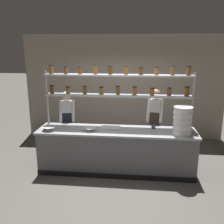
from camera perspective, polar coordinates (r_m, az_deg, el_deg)
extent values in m
plane|color=#5B5651|center=(5.58, 0.97, -13.12)|extent=(40.00, 40.00, 0.00)
cube|color=#9E9384|center=(7.23, 2.54, 5.64)|extent=(5.71, 0.12, 2.95)
cube|color=slate|center=(5.39, 0.99, -8.97)|extent=(3.25, 0.72, 0.88)
cube|color=#ADAFB5|center=(5.22, 1.01, -4.34)|extent=(3.31, 0.76, 0.04)
cube|color=black|center=(5.24, 0.62, -14.48)|extent=(3.25, 0.03, 0.10)
cylinder|color=#ADAFB5|center=(5.83, -14.30, -1.25)|extent=(0.04, 0.04, 2.10)
cylinder|color=#ADAFB5|center=(5.60, 17.59, -2.13)|extent=(0.04, 0.04, 2.10)
cube|color=#ADAFB5|center=(5.37, 1.35, 3.77)|extent=(3.15, 0.28, 0.04)
cylinder|color=#513314|center=(5.65, -13.55, 4.94)|extent=(0.09, 0.09, 0.16)
cylinder|color=black|center=(5.64, -13.60, 5.85)|extent=(0.09, 0.09, 0.02)
cylinder|color=brown|center=(5.54, -10.01, 4.82)|extent=(0.09, 0.09, 0.14)
cylinder|color=black|center=(5.53, -10.05, 5.64)|extent=(0.09, 0.09, 0.02)
cylinder|color=brown|center=(5.45, -6.24, 4.90)|extent=(0.08, 0.08, 0.16)
cylinder|color=black|center=(5.44, -6.26, 5.84)|extent=(0.08, 0.08, 0.02)
cylinder|color=brown|center=(5.39, -2.45, 4.79)|extent=(0.10, 0.10, 0.15)
cylinder|color=black|center=(5.38, -2.46, 5.67)|extent=(0.10, 0.10, 0.02)
cylinder|color=brown|center=(5.35, 1.40, 4.86)|extent=(0.08, 0.08, 0.17)
cylinder|color=black|center=(5.33, 1.41, 5.87)|extent=(0.08, 0.08, 0.02)
cylinder|color=brown|center=(5.33, 5.19, 4.73)|extent=(0.09, 0.09, 0.16)
cylinder|color=black|center=(5.32, 5.21, 5.69)|extent=(0.10, 0.10, 0.02)
cylinder|color=brown|center=(5.34, 9.13, 4.53)|extent=(0.09, 0.09, 0.14)
cylinder|color=black|center=(5.33, 9.16, 5.40)|extent=(0.10, 0.10, 0.02)
cylinder|color=brown|center=(5.37, 12.94, 4.44)|extent=(0.09, 0.09, 0.15)
cylinder|color=black|center=(5.36, 12.99, 5.35)|extent=(0.09, 0.09, 0.02)
cylinder|color=brown|center=(5.43, 16.73, 4.43)|extent=(0.10, 0.10, 0.18)
cylinder|color=black|center=(5.41, 16.81, 5.46)|extent=(0.10, 0.10, 0.02)
cube|color=#ADAFB5|center=(5.30, 1.38, 8.40)|extent=(3.15, 0.28, 0.04)
cylinder|color=brown|center=(5.59, -13.73, 9.36)|extent=(0.10, 0.10, 0.17)
cylinder|color=black|center=(5.59, -13.79, 10.31)|extent=(0.10, 0.10, 0.02)
cylinder|color=brown|center=(5.50, -10.48, 9.31)|extent=(0.09, 0.09, 0.14)
cylinder|color=black|center=(5.49, -10.52, 10.15)|extent=(0.09, 0.09, 0.02)
cylinder|color=brown|center=(5.42, -7.32, 9.40)|extent=(0.08, 0.08, 0.15)
cylinder|color=black|center=(5.41, -7.35, 10.29)|extent=(0.08, 0.08, 0.02)
cylinder|color=brown|center=(5.35, -3.85, 9.58)|extent=(0.09, 0.09, 0.18)
cylinder|color=black|center=(5.34, -3.87, 10.65)|extent=(0.09, 0.09, 0.02)
cylinder|color=#513314|center=(5.31, -0.41, 9.51)|extent=(0.09, 0.09, 0.17)
cylinder|color=black|center=(5.30, -0.41, 10.51)|extent=(0.09, 0.09, 0.02)
cylinder|color=brown|center=(5.28, 3.21, 9.44)|extent=(0.09, 0.09, 0.16)
cylinder|color=black|center=(5.27, 3.23, 10.44)|extent=(0.09, 0.09, 0.02)
cylinder|color=#513314|center=(5.28, 6.64, 9.29)|extent=(0.09, 0.09, 0.15)
cylinder|color=black|center=(5.27, 6.67, 10.20)|extent=(0.09, 0.09, 0.02)
cylinder|color=brown|center=(5.29, 10.14, 9.18)|extent=(0.09, 0.09, 0.15)
cylinder|color=black|center=(5.28, 10.18, 10.09)|extent=(0.09, 0.09, 0.02)
cylinder|color=brown|center=(5.32, 13.65, 9.17)|extent=(0.09, 0.09, 0.18)
cylinder|color=black|center=(5.31, 13.71, 10.22)|extent=(0.09, 0.09, 0.02)
cylinder|color=brown|center=(5.37, 17.07, 8.98)|extent=(0.10, 0.10, 0.17)
cylinder|color=black|center=(5.37, 17.15, 10.01)|extent=(0.10, 0.10, 0.02)
cylinder|color=black|center=(6.20, -10.66, -6.54)|extent=(0.11, 0.11, 0.78)
cylinder|color=black|center=(6.18, -9.18, -6.53)|extent=(0.11, 0.11, 0.78)
cube|color=#232838|center=(6.01, -10.15, -1.58)|extent=(0.25, 0.21, 0.34)
cube|color=white|center=(5.94, -10.28, 1.25)|extent=(0.25, 0.22, 0.27)
sphere|color=beige|center=(5.88, -10.39, 3.71)|extent=(0.20, 0.20, 0.20)
cylinder|color=white|center=(5.92, -11.69, 0.21)|extent=(0.11, 0.25, 0.51)
cylinder|color=white|center=(5.89, -8.88, 0.28)|extent=(0.11, 0.25, 0.51)
cylinder|color=black|center=(6.05, 8.77, -6.83)|extent=(0.11, 0.11, 0.81)
cylinder|color=black|center=(6.03, 10.29, -6.95)|extent=(0.11, 0.11, 0.81)
cube|color=#473828|center=(5.85, 9.77, -1.58)|extent=(0.25, 0.21, 0.35)
cube|color=white|center=(5.77, 9.90, 1.46)|extent=(0.25, 0.22, 0.29)
sphere|color=#A37A5B|center=(5.72, 10.02, 4.11)|extent=(0.21, 0.21, 0.21)
cylinder|color=white|center=(5.75, 8.36, 0.49)|extent=(0.11, 0.26, 0.53)
cylinder|color=white|center=(5.72, 11.23, 0.28)|extent=(0.11, 0.26, 0.53)
cylinder|color=white|center=(5.14, 15.64, -4.40)|extent=(0.35, 0.35, 0.10)
cylinder|color=silver|center=(5.12, 15.69, -3.81)|extent=(0.37, 0.37, 0.01)
cylinder|color=white|center=(5.10, 15.73, -3.21)|extent=(0.35, 0.35, 0.10)
cylinder|color=silver|center=(5.09, 15.77, -2.61)|extent=(0.37, 0.37, 0.01)
cylinder|color=white|center=(5.07, 15.81, -2.01)|extent=(0.35, 0.35, 0.10)
cylinder|color=silver|center=(5.06, 15.86, -1.40)|extent=(0.37, 0.37, 0.01)
cylinder|color=white|center=(5.04, 15.90, -0.78)|extent=(0.35, 0.35, 0.10)
cylinder|color=silver|center=(5.03, 15.94, -0.17)|extent=(0.37, 0.37, 0.01)
cylinder|color=white|center=(5.01, 15.99, 0.45)|extent=(0.35, 0.35, 0.10)
cylinder|color=silver|center=(5.00, 16.03, 1.08)|extent=(0.37, 0.37, 0.01)
cube|color=silver|center=(5.32, -0.36, -3.63)|extent=(0.40, 0.26, 0.02)
cylinder|color=silver|center=(5.18, -5.01, -4.25)|extent=(0.11, 0.11, 0.01)
cone|color=silver|center=(5.17, -5.01, -3.95)|extent=(0.25, 0.25, 0.07)
cylinder|color=white|center=(5.36, -14.12, -4.01)|extent=(0.13, 0.13, 0.01)
cone|color=white|center=(5.35, -14.14, -3.66)|extent=(0.29, 0.29, 0.08)
cylinder|color=#334C70|center=(5.37, 9.44, -3.33)|extent=(0.08, 0.08, 0.08)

